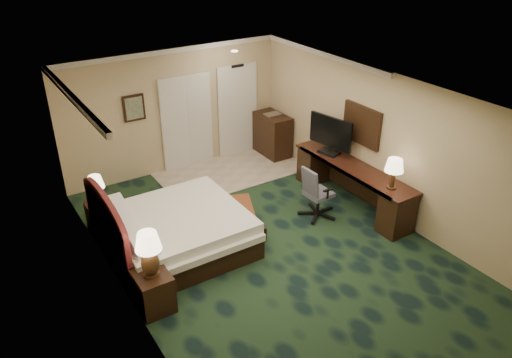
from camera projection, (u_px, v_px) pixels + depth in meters
floor at (271, 249)px, 8.58m from camera, size 5.00×7.50×0.00m
ceiling at (274, 98)px, 7.32m from camera, size 5.00×7.50×0.00m
wall_back at (175, 111)px, 10.74m from camera, size 5.00×0.00×2.70m
wall_front at (476, 322)px, 5.15m from camera, size 5.00×0.00×2.70m
wall_left at (120, 226)px, 6.76m from camera, size 0.00×7.50×2.70m
wall_right at (385, 145)px, 9.14m from camera, size 0.00×7.50×2.70m
crown_molding at (274, 101)px, 7.34m from camera, size 5.00×7.50×0.10m
tile_patch at (232, 171)px, 11.16m from camera, size 3.20×1.70×0.01m
headboard at (108, 230)px, 7.84m from camera, size 0.12×2.00×1.40m
entry_door at (237, 111)px, 11.60m from camera, size 1.02×0.06×2.18m
closet_doors at (187, 122)px, 10.97m from camera, size 1.20×0.06×2.10m
wall_art at (134, 108)px, 10.17m from camera, size 0.45×0.06×0.55m
wall_mirror at (362, 125)px, 9.47m from camera, size 0.05×0.95×0.75m
bed at (179, 232)px, 8.41m from camera, size 2.16×2.00×0.68m
nightstand_near at (154, 291)px, 7.15m from camera, size 0.48×0.55×0.60m
nightstand_far at (101, 217)px, 8.95m from camera, size 0.44×0.51×0.55m
lamp_near at (149, 254)px, 6.86m from camera, size 0.41×0.41×0.70m
lamp_far at (97, 191)px, 8.65m from camera, size 0.33×0.33×0.58m
bed_bench at (242, 221)px, 8.99m from camera, size 0.86×1.29×0.41m
desk at (352, 185)px, 9.73m from camera, size 0.62×2.86×0.83m
tv at (330, 136)px, 9.88m from camera, size 0.28×1.00×0.78m
desk_lamp at (393, 174)px, 8.64m from camera, size 0.41×0.41×0.57m
desk_chair at (319, 191)px, 9.30m from camera, size 0.62×0.59×1.04m
minibar at (272, 135)px, 11.77m from camera, size 0.52×0.94×0.99m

